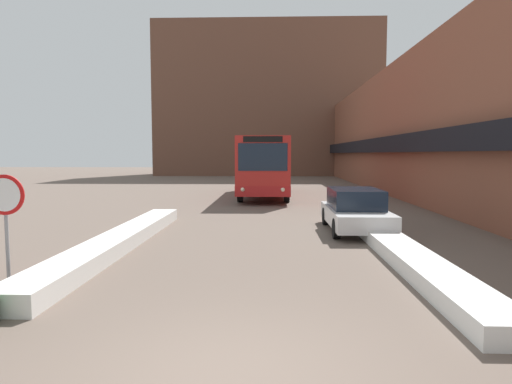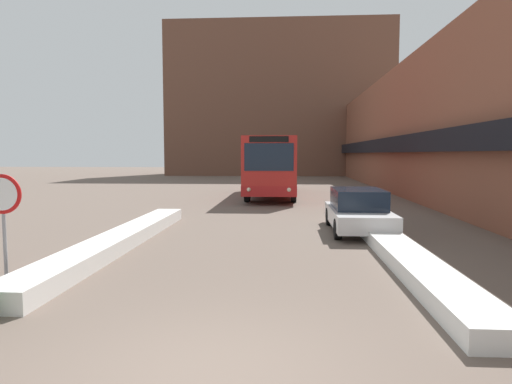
# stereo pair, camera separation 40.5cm
# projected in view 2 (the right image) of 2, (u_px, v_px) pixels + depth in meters

# --- Properties ---
(ground_plane) EXTENTS (160.00, 160.00, 0.00)m
(ground_plane) POSITION_uv_depth(u_px,v_px,m) (206.00, 378.00, 5.12)
(ground_plane) COLOR #66564C
(building_row_right) EXTENTS (5.50, 60.00, 7.83)m
(building_row_right) POSITION_uv_depth(u_px,v_px,m) (434.00, 131.00, 28.00)
(building_row_right) COLOR brown
(building_row_right) RESTS_ON ground_plane
(building_backdrop_far) EXTENTS (26.00, 8.00, 17.46)m
(building_backdrop_far) POSITION_uv_depth(u_px,v_px,m) (279.00, 102.00, 54.44)
(building_backdrop_far) COLOR brown
(building_backdrop_far) RESTS_ON ground_plane
(snow_bank_left) EXTENTS (0.90, 10.64, 0.39)m
(snow_bank_left) POSITION_uv_depth(u_px,v_px,m) (120.00, 240.00, 12.32)
(snow_bank_left) COLOR silver
(snow_bank_left) RESTS_ON ground_plane
(snow_bank_right) EXTENTS (0.90, 10.16, 0.35)m
(snow_bank_right) POSITION_uv_depth(u_px,v_px,m) (402.00, 254.00, 10.66)
(snow_bank_right) COLOR silver
(snow_bank_right) RESTS_ON ground_plane
(city_bus) EXTENTS (2.70, 10.80, 3.38)m
(city_bus) POSITION_uv_depth(u_px,v_px,m) (272.00, 165.00, 26.87)
(city_bus) COLOR red
(city_bus) RESTS_ON ground_plane
(parked_car_front) EXTENTS (1.79, 4.34, 1.38)m
(parked_car_front) POSITION_uv_depth(u_px,v_px,m) (358.00, 210.00, 14.68)
(parked_car_front) COLOR silver
(parked_car_front) RESTS_ON ground_plane
(stop_sign) EXTENTS (0.76, 0.08, 2.13)m
(stop_sign) POSITION_uv_depth(u_px,v_px,m) (3.00, 205.00, 8.66)
(stop_sign) COLOR gray
(stop_sign) RESTS_ON ground_plane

